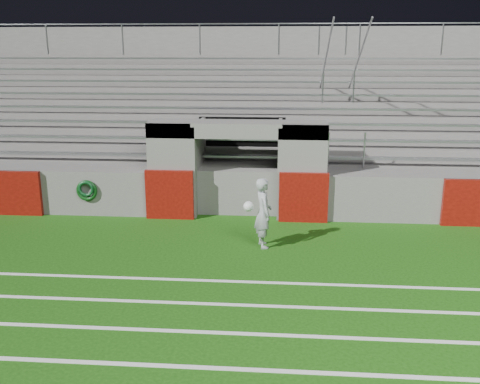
{
  "coord_description": "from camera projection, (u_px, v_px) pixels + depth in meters",
  "views": [
    {
      "loc": [
        1.19,
        -10.78,
        4.51
      ],
      "look_at": [
        0.2,
        1.8,
        1.1
      ],
      "focal_mm": 40.0,
      "sensor_mm": 36.0,
      "label": 1
    }
  ],
  "objects": [
    {
      "name": "hose_coil",
      "position": [
        87.0,
        190.0,
        14.58
      ],
      "size": [
        0.59,
        0.15,
        0.59
      ],
      "color": "#0C3C11",
      "rests_on": "ground"
    },
    {
      "name": "goalkeeper_with_ball",
      "position": [
        263.0,
        213.0,
        12.35
      ],
      "size": [
        0.73,
        0.69,
        1.65
      ],
      "color": "#9EA2A7",
      "rests_on": "ground"
    },
    {
      "name": "stadium_structure",
      "position": [
        248.0,
        136.0,
        18.93
      ],
      "size": [
        26.0,
        8.48,
        5.42
      ],
      "color": "slate",
      "rests_on": "ground"
    },
    {
      "name": "ground",
      "position": [
        224.0,
        262.0,
        11.64
      ],
      "size": [
        90.0,
        90.0,
        0.0
      ],
      "primitive_type": "plane",
      "color": "#17470B",
      "rests_on": "ground"
    }
  ]
}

